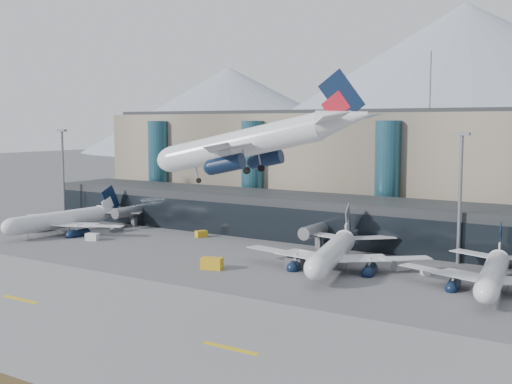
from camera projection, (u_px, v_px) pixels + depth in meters
ground at (182, 297)px, 101.49m from camera, size 900.00×900.00×0.00m
runway_strip at (113, 321)px, 88.97m from camera, size 400.00×40.00×0.04m
runway_markings at (113, 321)px, 88.97m from camera, size 128.00×1.00×0.02m
concourse at (340, 220)px, 149.16m from camera, size 170.00×27.00×10.00m
terminal_main at (311, 164)px, 188.47m from camera, size 130.00×30.00×31.00m
teal_towers at (316, 174)px, 169.86m from camera, size 116.40×19.40×46.00m
lightmast_left at (63, 169)px, 180.71m from camera, size 3.00×1.20×25.60m
lightmast_mid at (460, 190)px, 123.82m from camera, size 3.00×1.20×25.60m
hero_jet at (263, 133)px, 82.13m from camera, size 31.60×31.68×10.28m
jet_parked_left at (71, 214)px, 162.01m from camera, size 37.65×36.69×12.13m
jet_parked_mid at (336, 243)px, 122.08m from camera, size 36.21×37.54×12.05m
jet_parked_right at (495, 264)px, 106.27m from camera, size 32.89×32.99×10.70m
veh_a at (92, 237)px, 150.06m from camera, size 3.32×2.44×1.67m
veh_b at (201, 234)px, 154.43m from camera, size 2.66×3.17×1.57m
veh_c at (295, 263)px, 121.74m from camera, size 3.52×1.93×1.93m
veh_d at (401, 265)px, 120.04m from camera, size 3.13×3.56×1.80m
veh_f at (117, 228)px, 162.29m from camera, size 1.80×3.24×1.78m
veh_g at (425, 271)px, 116.16m from camera, size 2.33×2.56×1.29m
veh_h at (212, 263)px, 120.45m from camera, size 4.44×3.15×2.21m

